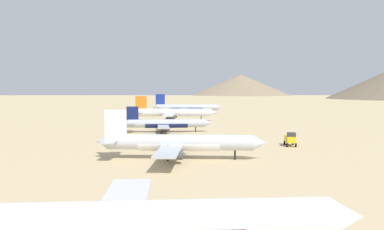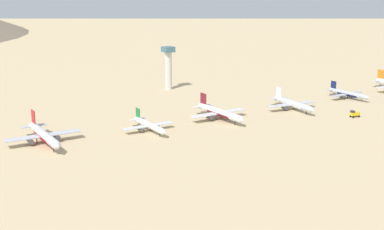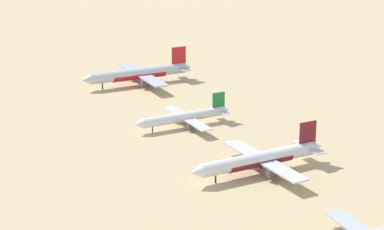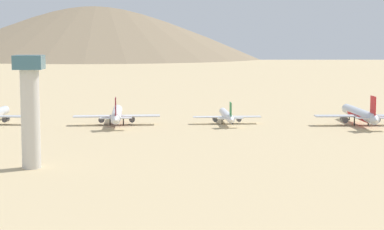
# 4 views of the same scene
# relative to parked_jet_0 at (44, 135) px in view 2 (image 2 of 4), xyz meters

# --- Properties ---
(ground_plane) EXTENTS (1800.00, 1800.00, 0.00)m
(ground_plane) POSITION_rel_parked_jet_0_xyz_m (6.58, 142.23, -4.17)
(ground_plane) COLOR tan
(parked_jet_0) EXTENTS (43.38, 35.14, 12.54)m
(parked_jet_0) POSITION_rel_parked_jet_0_xyz_m (0.00, 0.00, 0.00)
(parked_jet_0) COLOR silver
(parked_jet_0) RESTS_ON ground
(parked_jet_1) EXTENTS (32.72, 26.51, 9.45)m
(parked_jet_1) POSITION_rel_parked_jet_0_xyz_m (6.67, 50.64, -0.99)
(parked_jet_1) COLOR white
(parked_jet_1) RESTS_ON ground
(parked_jet_2) EXTENTS (41.00, 33.26, 11.83)m
(parked_jet_2) POSITION_rel_parked_jet_0_xyz_m (5.75, 93.36, -0.24)
(parked_jet_2) COLOR white
(parked_jet_2) RESTS_ON ground
(parked_jet_3) EXTENTS (38.01, 30.94, 10.96)m
(parked_jet_3) POSITION_rel_parked_jet_0_xyz_m (9.54, 141.73, -0.53)
(parked_jet_3) COLOR silver
(parked_jet_3) RESTS_ON ground
(parked_jet_4) EXTENTS (32.51, 26.40, 9.38)m
(parked_jet_4) POSITION_rel_parked_jet_0_xyz_m (4.59, 191.84, -1.05)
(parked_jet_4) COLOR #B2B7C1
(parked_jet_4) RESTS_ON ground
(service_truck) EXTENTS (3.20, 5.42, 3.90)m
(service_truck) POSITION_rel_parked_jet_0_xyz_m (40.09, 159.20, -2.09)
(service_truck) COLOR yellow
(service_truck) RESTS_ON ground
(control_tower) EXTENTS (7.20, 7.20, 29.07)m
(control_tower) POSITION_rel_parked_jet_0_xyz_m (-80.21, 110.09, 12.07)
(control_tower) COLOR beige
(control_tower) RESTS_ON ground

